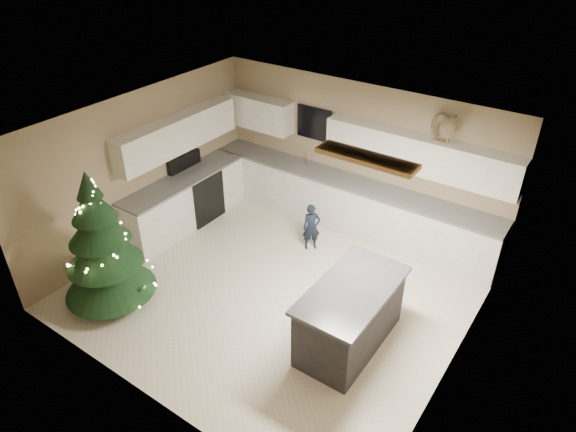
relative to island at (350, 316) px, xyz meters
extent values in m
plane|color=beige|center=(-1.47, 0.34, -0.48)|extent=(5.50, 5.50, 0.00)
cube|color=gray|center=(-1.47, 2.84, 0.82)|extent=(5.50, 0.02, 2.60)
cube|color=gray|center=(-1.47, -2.16, 0.82)|extent=(5.50, 0.02, 2.60)
cube|color=gray|center=(-4.22, 0.34, 0.82)|extent=(0.02, 5.00, 2.60)
cube|color=gray|center=(1.28, 0.34, 0.82)|extent=(0.02, 5.00, 2.60)
cube|color=silver|center=(-1.47, 0.34, 2.12)|extent=(5.50, 5.00, 0.02)
cube|color=olive|center=(-0.17, 0.44, 2.07)|extent=(1.25, 0.32, 0.06)
cube|color=white|center=(-0.17, 0.44, 2.04)|extent=(1.15, 0.24, 0.02)
cube|color=white|center=(-1.47, 2.54, -0.03)|extent=(5.48, 0.60, 0.90)
cube|color=white|center=(-3.92, 0.94, -0.03)|extent=(0.60, 2.60, 0.90)
cube|color=slate|center=(-1.47, 2.53, 0.44)|extent=(5.48, 0.62, 0.04)
cube|color=slate|center=(-3.91, 0.94, 0.44)|extent=(0.62, 2.60, 0.04)
cube|color=white|center=(-3.52, 2.66, 1.22)|extent=(1.40, 0.35, 0.60)
cube|color=white|center=(-0.32, 2.66, 1.22)|extent=(3.20, 0.35, 0.60)
cube|color=white|center=(-4.05, 1.06, 1.22)|extent=(0.35, 2.60, 0.60)
cube|color=black|center=(-2.37, 2.81, 1.22)|extent=(0.70, 0.04, 0.60)
cube|color=#99999E|center=(-2.37, 2.54, 0.42)|extent=(0.55, 0.40, 0.06)
cylinder|color=#99999E|center=(-2.37, 2.64, 0.58)|extent=(0.03, 0.03, 0.24)
cube|color=black|center=(-3.90, 1.24, -0.03)|extent=(0.64, 0.75, 0.90)
cube|color=black|center=(-4.15, 1.24, 0.57)|extent=(0.10, 0.75, 0.30)
cube|color=black|center=(0.00, 0.00, -0.03)|extent=(0.80, 1.60, 0.90)
cube|color=#28292D|center=(0.00, 0.00, 0.45)|extent=(0.90, 1.70, 0.05)
cylinder|color=olive|center=(-0.42, 0.29, 0.11)|extent=(0.32, 0.32, 0.04)
cylinder|color=olive|center=(-0.54, 0.18, -0.20)|extent=(0.03, 0.03, 0.57)
cylinder|color=olive|center=(-0.31, 0.18, -0.20)|extent=(0.03, 0.03, 0.57)
cylinder|color=olive|center=(-0.54, 0.40, -0.20)|extent=(0.03, 0.03, 0.57)
cylinder|color=olive|center=(-0.31, 0.40, -0.20)|extent=(0.03, 0.03, 0.57)
cube|color=olive|center=(-0.42, 0.29, -0.29)|extent=(0.24, 0.03, 0.03)
cylinder|color=#3F2816|center=(-3.32, -1.25, -0.33)|extent=(0.12, 0.12, 0.29)
cone|color=#133718|center=(-3.32, -1.25, 0.05)|extent=(1.31, 1.31, 0.68)
cone|color=#133718|center=(-3.32, -1.25, 0.48)|extent=(1.08, 1.08, 0.58)
cone|color=#133718|center=(-3.32, -1.25, 0.87)|extent=(0.85, 0.85, 0.53)
cone|color=#133718|center=(-3.32, -1.25, 1.21)|extent=(0.62, 0.62, 0.48)
cone|color=#133718|center=(-3.32, -1.25, 1.50)|extent=(0.35, 0.35, 0.39)
sphere|color=#FFD88C|center=(-2.64, -1.25, -0.24)|extent=(0.03, 0.03, 0.03)
sphere|color=#FFD88C|center=(-2.69, -1.04, -0.20)|extent=(0.03, 0.03, 0.03)
sphere|color=#FFD88C|center=(-2.80, -0.85, -0.15)|extent=(0.03, 0.03, 0.03)
sphere|color=#FFD88C|center=(-2.97, -0.72, -0.11)|extent=(0.03, 0.03, 0.03)
sphere|color=#FFD88C|center=(-3.16, -0.65, -0.07)|extent=(0.03, 0.03, 0.03)
sphere|color=#FFD88C|center=(-3.36, -0.64, -0.03)|extent=(0.03, 0.03, 0.03)
sphere|color=#FFD88C|center=(-3.55, -0.70, 0.02)|extent=(0.03, 0.03, 0.03)
sphere|color=#FFD88C|center=(-3.70, -0.81, 0.06)|extent=(0.03, 0.03, 0.03)
sphere|color=#FFD88C|center=(-3.81, -0.96, 0.10)|extent=(0.03, 0.03, 0.03)
sphere|color=#FFD88C|center=(-3.86, -1.14, 0.15)|extent=(0.03, 0.03, 0.03)
sphere|color=#FFD88C|center=(-3.86, -1.31, 0.19)|extent=(0.03, 0.03, 0.03)
sphere|color=#FFD88C|center=(-3.80, -1.47, 0.23)|extent=(0.03, 0.03, 0.03)
sphere|color=#FFD88C|center=(-3.69, -1.60, 0.27)|extent=(0.03, 0.03, 0.03)
sphere|color=#FFD88C|center=(-3.55, -1.69, 0.32)|extent=(0.03, 0.03, 0.03)
sphere|color=#FFD88C|center=(-3.40, -1.72, 0.36)|extent=(0.03, 0.03, 0.03)
sphere|color=#FFD88C|center=(-3.25, -1.71, 0.40)|extent=(0.03, 0.03, 0.03)
sphere|color=#FFD88C|center=(-3.11, -1.65, 0.44)|extent=(0.03, 0.03, 0.03)
sphere|color=#FFD88C|center=(-3.01, -1.55, 0.49)|extent=(0.03, 0.03, 0.03)
sphere|color=#FFD88C|center=(-2.94, -1.42, 0.53)|extent=(0.03, 0.03, 0.03)
sphere|color=#FFD88C|center=(-2.92, -1.29, 0.57)|extent=(0.03, 0.03, 0.03)
sphere|color=#FFD88C|center=(-2.95, -1.16, 0.61)|extent=(0.03, 0.03, 0.03)
sphere|color=#FFD88C|center=(-3.01, -1.05, 0.66)|extent=(0.03, 0.03, 0.03)
sphere|color=#FFD88C|center=(-3.10, -0.97, 0.70)|extent=(0.03, 0.03, 0.03)
sphere|color=#FFD88C|center=(-3.20, -0.93, 0.74)|extent=(0.03, 0.03, 0.03)
sphere|color=#FFD88C|center=(-3.31, -0.92, 0.78)|extent=(0.03, 0.03, 0.03)
sphere|color=#FFD88C|center=(-3.41, -0.95, 0.83)|extent=(0.03, 0.03, 0.03)
sphere|color=#FFD88C|center=(-3.50, -1.01, 0.87)|extent=(0.03, 0.03, 0.03)
sphere|color=#FFD88C|center=(-3.55, -1.08, 0.91)|extent=(0.03, 0.03, 0.03)
sphere|color=#FFD88C|center=(-3.58, -1.17, 0.95)|extent=(0.03, 0.03, 0.03)
sphere|color=#FFD88C|center=(-3.58, -1.26, 1.00)|extent=(0.03, 0.03, 0.03)
sphere|color=#FFD88C|center=(-3.55, -1.33, 1.04)|extent=(0.03, 0.03, 0.03)
sphere|color=#FFD88C|center=(-3.50, -1.39, 1.08)|extent=(0.03, 0.03, 0.03)
sphere|color=#FFD88C|center=(-3.44, -1.43, 1.13)|extent=(0.03, 0.03, 0.03)
sphere|color=#FFD88C|center=(-3.37, -1.44, 1.17)|extent=(0.03, 0.03, 0.03)
sphere|color=#FFD88C|center=(-3.31, -1.43, 1.21)|extent=(0.03, 0.03, 0.03)
sphere|color=#FFD88C|center=(-3.26, -1.41, 1.25)|extent=(0.03, 0.03, 0.03)
sphere|color=#FFD88C|center=(-3.22, -1.37, 1.30)|extent=(0.03, 0.03, 0.03)
sphere|color=#FFD88C|center=(-3.21, -1.32, 1.34)|extent=(0.03, 0.03, 0.03)
sphere|color=#FFD88C|center=(-3.20, -1.28, 1.38)|extent=(0.03, 0.03, 0.03)
sphere|color=#FFD88C|center=(-3.22, -1.24, 1.42)|extent=(0.03, 0.03, 0.03)
sphere|color=#FFD88C|center=(-3.24, -1.21, 1.47)|extent=(0.03, 0.03, 0.03)
sphere|color=#FFD88C|center=(-3.27, -1.20, 1.51)|extent=(0.03, 0.03, 0.03)
sphere|color=#FFD88C|center=(-3.30, -1.20, 1.55)|extent=(0.03, 0.03, 0.03)
sphere|color=silver|center=(-2.75, -1.25, -0.08)|extent=(0.07, 0.07, 0.07)
sphere|color=silver|center=(-3.62, -0.85, 0.14)|extent=(0.07, 0.07, 0.07)
sphere|color=silver|center=(-3.45, -1.66, 0.35)|extent=(0.07, 0.07, 0.07)
sphere|color=silver|center=(-2.99, -1.14, 0.57)|extent=(0.07, 0.07, 0.07)
sphere|color=silver|center=(-3.54, -1.09, 0.79)|extent=(0.07, 0.07, 0.07)
sphere|color=silver|center=(-3.32, -1.44, 1.00)|extent=(0.07, 0.07, 0.07)
sphere|color=silver|center=(-3.23, -1.18, 1.22)|extent=(0.07, 0.07, 0.07)
sphere|color=silver|center=(-3.36, -1.24, 1.44)|extent=(0.07, 0.07, 0.07)
imported|color=black|center=(-1.61, 1.58, -0.06)|extent=(0.36, 0.36, 0.84)
cube|color=olive|center=(-0.01, 2.63, 1.53)|extent=(0.23, 0.02, 0.02)
cube|color=olive|center=(-0.01, 2.70, 1.53)|extent=(0.23, 0.02, 0.02)
imported|color=tan|center=(-0.01, 2.66, 1.79)|extent=(0.64, 0.48, 0.49)
camera|label=1|loc=(2.19, -4.59, 4.70)|focal=32.00mm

